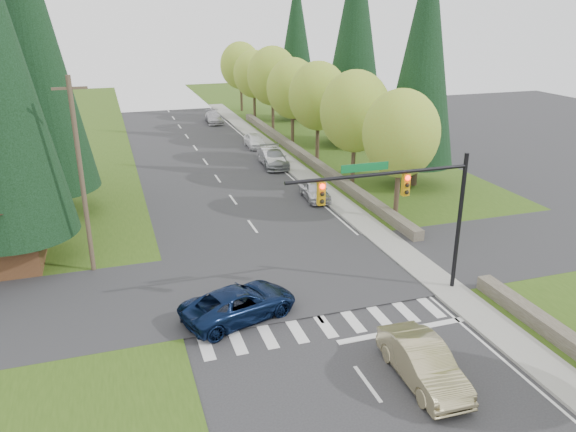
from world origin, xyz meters
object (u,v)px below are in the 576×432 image
suv_navy (239,303)px  parked_car_b (274,158)px  parked_car_c (271,157)px  sedan_champagne (423,363)px  parked_car_e (214,117)px  parked_car_a (315,190)px  parked_car_d (254,140)px

suv_navy → parked_car_b: bearing=-38.1°
parked_car_b → parked_car_c: (-0.17, 0.28, 0.01)m
suv_navy → parked_car_c: parked_car_c is taller
parked_car_c → parked_car_b: bearing=-56.0°
sedan_champagne → parked_car_c: sedan_champagne is taller
suv_navy → sedan_champagne: bearing=-158.2°
sedan_champagne → suv_navy: 8.36m
sedan_champagne → parked_car_e: (2.21, 50.81, -0.11)m
parked_car_a → parked_car_e: size_ratio=0.87×
parked_car_d → parked_car_e: bearing=98.0°
sedan_champagne → parked_car_b: (3.41, 30.15, -0.04)m
parked_car_a → parked_car_e: (-1.40, 30.06, -0.02)m
parked_car_d → parked_car_b: bearing=-89.6°
suv_navy → parked_car_a: size_ratio=1.33×
suv_navy → parked_car_a: suv_navy is taller
parked_car_a → parked_car_c: bearing=96.8°
suv_navy → parked_car_e: (7.55, 44.38, -0.07)m
parked_car_d → parked_car_a: bearing=-88.0°
parked_car_e → suv_navy: bearing=-96.3°
parked_car_c → parked_car_d: (0.37, 7.00, -0.07)m
sedan_champagne → parked_car_a: (3.61, 20.75, -0.10)m
sedan_champagne → parked_car_d: 37.61m
parked_car_c → parked_car_a: bearing=-85.6°
parked_car_a → parked_car_c: size_ratio=0.88×
suv_navy → parked_car_a: 16.89m
sedan_champagne → parked_car_c: (3.24, 30.43, -0.03)m
parked_car_a → parked_car_c: parked_car_c is taller
sedan_champagne → parked_car_d: size_ratio=1.18×
suv_navy → parked_car_b: size_ratio=1.05×
sedan_champagne → parked_car_e: 50.86m
parked_car_c → parked_car_e: parked_car_c is taller
parked_car_a → suv_navy: bearing=-117.4°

